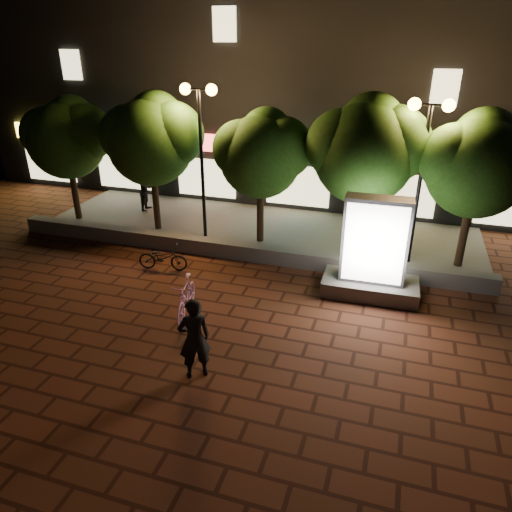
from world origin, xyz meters
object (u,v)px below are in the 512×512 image
at_px(tree_left, 152,137).
at_px(street_lamp_right, 426,141).
at_px(street_lamp_left, 200,124).
at_px(scooter_pink, 186,297).
at_px(tree_right, 367,147).
at_px(rider, 194,338).
at_px(scooter_parked, 163,258).
at_px(tree_mid, 263,151).
at_px(tree_far_left, 68,135).
at_px(ad_kiosk, 373,257).
at_px(pedestrian, 147,191).
at_px(tree_far_right, 480,161).

distance_m(tree_left, street_lamp_right, 8.96).
bearing_deg(tree_left, street_lamp_left, -7.70).
bearing_deg(street_lamp_right, scooter_pink, -137.67).
bearing_deg(tree_right, tree_left, -180.00).
bearing_deg(rider, scooter_parked, -91.61).
height_order(tree_right, street_lamp_right, tree_right).
height_order(tree_mid, scooter_pink, tree_mid).
bearing_deg(scooter_parked, tree_mid, -47.06).
relative_size(street_lamp_right, scooter_pink, 2.85).
bearing_deg(tree_left, tree_far_left, -180.00).
distance_m(street_lamp_left, ad_kiosk, 7.06).
height_order(tree_left, scooter_pink, tree_left).
height_order(tree_mid, street_lamp_left, street_lamp_left).
height_order(tree_far_left, pedestrian, tree_far_left).
xyz_separation_m(tree_mid, tree_far_right, (6.50, 0.00, 0.15)).
bearing_deg(scooter_parked, tree_right, -71.45).
xyz_separation_m(tree_mid, rider, (0.75, -7.31, -2.28)).
bearing_deg(tree_far_left, street_lamp_left, -2.76).
bearing_deg(tree_left, scooter_pink, -55.75).
bearing_deg(tree_far_left, street_lamp_right, -1.21).
bearing_deg(rider, pedestrian, -92.31).
relative_size(rider, pedestrian, 1.17).
bearing_deg(rider, tree_left, -93.82).
bearing_deg(rider, street_lamp_right, -157.60).
height_order(ad_kiosk, scooter_pink, ad_kiosk).
xyz_separation_m(tree_mid, scooter_pink, (-0.46, -5.19, -2.69)).
bearing_deg(tree_mid, street_lamp_left, -172.69).
bearing_deg(pedestrian, street_lamp_right, -106.00).
distance_m(tree_mid, street_lamp_right, 5.00).
distance_m(tree_left, tree_mid, 4.00).
xyz_separation_m(tree_far_left, tree_right, (10.80, 0.00, 0.27)).
bearing_deg(tree_far_left, rider, -41.54).
bearing_deg(tree_far_right, scooter_parked, -161.22).
bearing_deg(pedestrian, scooter_pink, -149.53).
bearing_deg(scooter_pink, street_lamp_left, 96.73).
bearing_deg(scooter_pink, pedestrian, 114.72).
bearing_deg(pedestrian, tree_right, -106.28).
bearing_deg(street_lamp_left, tree_right, 2.81).
relative_size(tree_left, rider, 2.61).
bearing_deg(ad_kiosk, street_lamp_left, 158.75).
bearing_deg(tree_mid, tree_right, 0.00).
distance_m(tree_far_right, scooter_pink, 9.14).
distance_m(tree_mid, ad_kiosk, 5.17).
distance_m(scooter_parked, pedestrian, 5.64).
bearing_deg(street_lamp_right, ad_kiosk, -113.04).
height_order(tree_right, rider, tree_right).
bearing_deg(scooter_pink, scooter_parked, 118.67).
xyz_separation_m(scooter_parked, pedestrian, (-3.13, 4.67, 0.47)).
relative_size(tree_mid, scooter_parked, 2.91).
xyz_separation_m(tree_right, scooter_pink, (-3.77, -5.19, -3.04)).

